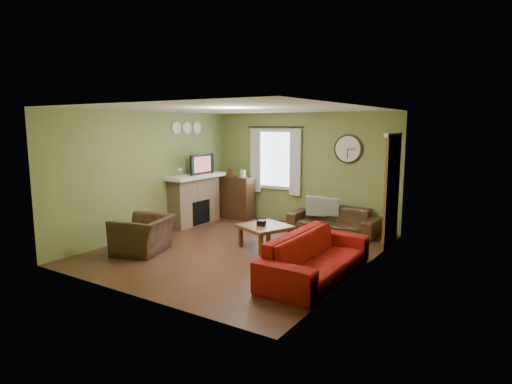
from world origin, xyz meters
The scene contains 31 objects.
floor centered at (0.00, 0.00, 0.00)m, with size 4.60×5.20×0.00m, color #4D2C1D.
ceiling centered at (0.00, 0.00, 2.60)m, with size 4.60×5.20×0.00m, color white.
wall_left centered at (-2.30, 0.00, 1.30)m, with size 0.00×5.20×2.60m, color olive.
wall_right centered at (2.30, 0.00, 1.30)m, with size 0.00×5.20×2.60m, color olive.
wall_back centered at (0.00, 2.60, 1.30)m, with size 4.60×0.00×2.60m, color olive.
wall_front centered at (0.00, -2.60, 1.30)m, with size 4.60×0.00×2.60m, color olive.
fireplace centered at (-2.10, 1.15, 0.55)m, with size 0.40×1.40×1.10m, color tan.
firebox centered at (-1.91, 1.15, 0.30)m, with size 0.04×0.60×0.55m, color black.
mantel centered at (-2.07, 1.15, 1.14)m, with size 0.58×1.60×0.08m, color white.
tv centered at (-2.05, 1.30, 1.35)m, with size 0.60×0.08×0.35m, color black.
tv_screen centered at (-1.97, 1.30, 1.41)m, with size 0.02×0.62×0.36m, color #994C3F.
medallion_left centered at (-2.28, 0.80, 2.25)m, with size 0.28×0.28×0.03m, color white.
medallion_mid centered at (-2.28, 1.15, 2.25)m, with size 0.28×0.28×0.03m, color white.
medallion_right centered at (-2.28, 1.50, 2.25)m, with size 0.28×0.28×0.03m, color white.
window_pane centered at (-0.70, 2.58, 1.50)m, with size 1.00×0.02×1.30m, color silver, non-canonical shape.
curtain_rod centered at (-0.70, 2.48, 2.27)m, with size 0.03×0.03×1.50m, color black.
curtain_left centered at (-1.25, 2.48, 1.45)m, with size 0.28×0.04×1.55m, color silver.
curtain_right centered at (-0.15, 2.48, 1.45)m, with size 0.28×0.04×1.55m, color silver.
wall_clock centered at (1.10, 2.55, 1.80)m, with size 0.64×0.06×0.64m, color white, non-canonical shape.
door centered at (2.27, 1.85, 1.05)m, with size 0.05×0.90×2.10m, color brown.
bookshelf centered at (-1.65, 2.19, 0.52)m, with size 0.88×0.37×1.05m, color #3D2513, non-canonical shape.
book centered at (-1.58, 2.28, 0.96)m, with size 0.15×0.21×0.02m, color brown.
sofa_brown centered at (0.97, 2.15, 0.28)m, with size 1.92×0.75×0.56m, color #3A2616.
pillow_left centered at (0.86, 2.20, 0.55)m, with size 0.39×0.12×0.39m, color #8E9995.
pillow_right centered at (0.56, 2.14, 0.55)m, with size 0.43×0.13×0.43m, color #8E9995.
sofa_red centered at (1.83, -0.58, 0.34)m, with size 2.32×0.91×0.68m, color maroon.
armchair centered at (-1.39, -1.10, 0.33)m, with size 1.01×0.89×0.66m, color #3A2616.
coffee_table centered at (0.34, 0.34, 0.22)m, with size 0.83×0.83×0.44m, color brown, non-canonical shape.
tissue_box centered at (0.31, 0.25, 0.40)m, with size 0.14×0.14×0.11m, color black.
wine_glass_a centered at (-2.05, 0.60, 1.28)m, with size 0.07×0.07×0.20m, color white, non-canonical shape.
wine_glass_b centered at (-2.05, 0.66, 1.27)m, with size 0.06×0.06×0.18m, color white, non-canonical shape.
Camera 1 is at (4.45, -6.38, 2.31)m, focal length 30.00 mm.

